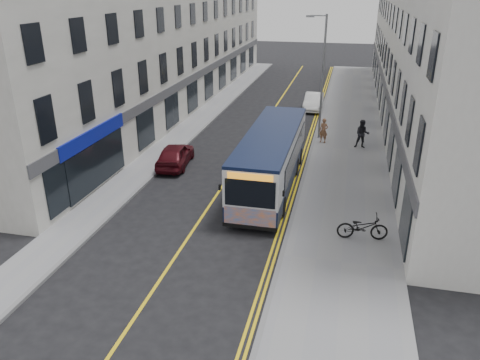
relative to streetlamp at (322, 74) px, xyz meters
The scene contains 17 objects.
ground 15.25m from the streetlamp, 106.58° to the right, with size 140.00×140.00×0.00m, color black.
pavement_east 5.20m from the streetlamp, 43.87° to the right, with size 4.50×64.00×0.12m, color gray.
pavement_west 10.33m from the streetlamp, 167.70° to the right, with size 2.00×64.00×0.12m, color gray.
kerb_east 4.76m from the streetlamp, 94.85° to the right, with size 0.18×64.00×0.13m, color slate.
kerb_west 9.45m from the streetlamp, 166.24° to the right, with size 0.18×64.00×0.13m, color slate.
road_centre_line 6.37m from the streetlamp, 154.37° to the right, with size 0.12×64.00×0.01m, color yellow.
road_dbl_yellow_inner 4.85m from the streetlamp, 107.21° to the right, with size 0.10×64.00×0.01m, color yellow.
road_dbl_yellow_outer 4.83m from the streetlamp, 101.85° to the right, with size 0.10×64.00×0.01m, color yellow.
terrace_east 10.35m from the streetlamp, 43.68° to the left, with size 6.00×46.00×13.00m, color silver.
terrace_west 15.06m from the streetlamp, 152.01° to the left, with size 6.00×46.00×13.00m, color silver.
streetlamp is the anchor object (origin of this frame).
city_bus 9.28m from the streetlamp, 101.26° to the right, with size 2.40×10.26×2.98m.
bicycle 14.07m from the streetlamp, 78.04° to the right, with size 0.71×2.03×1.07m, color black.
pedestrian_near 3.63m from the streetlamp, 66.62° to the right, with size 0.58×0.38×1.59m, color brown.
pedestrian_far 4.68m from the streetlamp, 28.30° to the right, with size 0.87×0.68×1.79m, color black.
car_white 8.91m from the streetlamp, 96.88° to the left, with size 1.40×4.02×1.32m, color white.
car_maroon 10.90m from the streetlamp, 137.62° to the right, with size 1.58×3.92×1.34m, color #480C13.
Camera 1 is at (5.94, -16.60, 9.75)m, focal length 35.00 mm.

